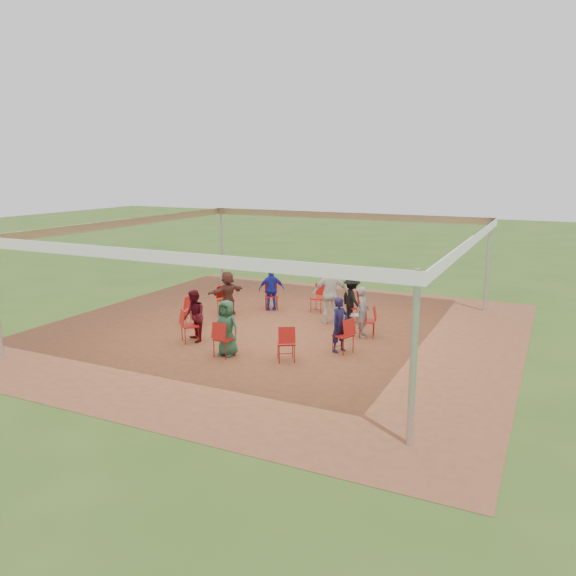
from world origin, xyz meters
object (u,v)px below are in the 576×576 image
at_px(person_seated_6, 340,325).
at_px(chair_6, 190,326).
at_px(chair_0, 367,321).
at_px(chair_9, 343,335).
at_px(person_seated_0, 363,312).
at_px(person_seated_2, 272,289).
at_px(chair_3, 271,296).
at_px(person_seated_3, 228,293).
at_px(chair_4, 226,300).
at_px(standing_person, 331,294).
at_px(person_seated_5, 227,328).
at_px(laptop, 357,313).
at_px(chair_8, 286,343).
at_px(cable_coil, 289,330).
at_px(person_seated_1, 352,299).
at_px(chair_5, 194,311).
at_px(chair_7, 224,339).
at_px(person_seated_4, 194,316).
at_px(chair_1, 355,307).
at_px(chair_2, 318,298).

bearing_deg(person_seated_6, chair_6, 127.02).
relative_size(chair_0, chair_6, 1.00).
xyz_separation_m(chair_0, chair_9, (-0.13, -1.55, 0.00)).
height_order(person_seated_0, person_seated_2, same).
xyz_separation_m(chair_3, person_seated_3, (-0.90, -1.23, 0.25)).
distance_m(chair_4, standing_person, 3.42).
xyz_separation_m(person_seated_3, standing_person, (3.25, 0.50, 0.20)).
distance_m(chair_4, person_seated_2, 1.54).
relative_size(person_seated_5, laptop, 3.58).
bearing_deg(person_seated_6, chair_8, 166.30).
xyz_separation_m(standing_person, cable_coil, (-0.79, -1.20, -0.88)).
relative_size(person_seated_2, person_seated_6, 1.00).
height_order(person_seated_1, person_seated_5, same).
bearing_deg(person_seated_5, chair_5, 145.93).
bearing_deg(person_seated_6, chair_5, 108.45).
bearing_deg(chair_7, person_seated_4, 157.70).
relative_size(chair_4, person_seated_5, 0.65).
height_order(chair_3, person_seated_4, person_seated_4).
distance_m(chair_3, chair_9, 4.79).
bearing_deg(chair_7, chair_3, 108.00).
height_order(chair_0, chair_1, same).
bearing_deg(chair_7, person_seated_1, 72.45).
distance_m(chair_4, chair_5, 1.56).
xyz_separation_m(person_seated_0, standing_person, (-1.29, 0.86, 0.20)).
bearing_deg(person_seated_6, chair_1, 34.07).
distance_m(chair_3, chair_6, 4.07).
relative_size(chair_0, person_seated_6, 0.65).
bearing_deg(cable_coil, chair_4, 163.79).
relative_size(person_seated_0, person_seated_3, 1.00).
relative_size(person_seated_1, person_seated_3, 1.00).
relative_size(chair_1, chair_2, 1.00).
distance_m(chair_1, chair_8, 4.07).
bearing_deg(chair_0, person_seated_0, 90.00).
bearing_deg(chair_7, cable_coil, 85.12).
bearing_deg(person_seated_4, cable_coil, 88.94).
bearing_deg(person_seated_4, chair_8, 34.07).
height_order(chair_2, person_seated_4, person_seated_4).
relative_size(standing_person, cable_coil, 4.70).
height_order(chair_8, chair_9, same).
xyz_separation_m(chair_1, chair_6, (-3.28, -3.82, 0.00)).
bearing_deg(chair_1, chair_3, 36.00).
xyz_separation_m(chair_6, cable_coil, (1.89, 2.13, -0.43)).
bearing_deg(standing_person, person_seated_3, -21.51).
bearing_deg(laptop, chair_9, 172.23).
bearing_deg(chair_4, person_seated_0, 107.55).
xyz_separation_m(person_seated_4, laptop, (3.74, 2.34, -0.04)).
height_order(chair_0, person_seated_0, person_seated_0).
bearing_deg(person_seated_3, chair_5, 13.70).
xyz_separation_m(chair_1, person_seated_6, (0.57, -2.83, 0.25)).
height_order(person_seated_0, person_seated_4, same).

